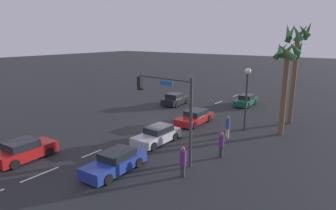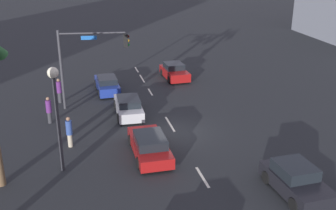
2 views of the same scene
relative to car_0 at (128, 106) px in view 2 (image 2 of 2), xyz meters
name	(u,v)px [view 2 (image 2 of 2)]	position (x,y,z in m)	size (l,w,h in m)	color
ground_plane	(175,132)	(-3.69, -2.47, -0.62)	(220.00, 220.00, 0.00)	#232628
lane_stripe_2	(202,177)	(-9.47, -2.47, -0.62)	(2.07, 0.14, 0.01)	silver
lane_stripe_3	(170,124)	(-2.40, -2.47, -0.62)	(2.56, 0.14, 0.01)	silver
lane_stripe_4	(150,92)	(4.55, -2.47, -0.62)	(1.81, 0.14, 0.01)	silver
lane_stripe_5	(137,70)	(11.73, -2.47, -0.62)	(2.03, 0.14, 0.01)	silver
lane_stripe_6	(142,78)	(8.56, -2.47, -0.62)	(2.54, 0.14, 0.01)	silver
car_0	(128,106)	(0.00, 0.00, 0.00)	(4.45, 1.91, 1.33)	#B7B7BC
car_1	(107,84)	(5.57, 1.01, 0.00)	(4.47, 1.90, 1.32)	navy
car_2	(296,181)	(-11.85, -6.34, 0.04)	(4.00, 2.12, 1.44)	black
car_4	(174,72)	(7.91, -5.40, 0.03)	(4.12, 2.08, 1.41)	maroon
car_5	(150,145)	(-6.41, -0.30, -0.02)	(4.68, 1.96, 1.30)	maroon
traffic_signal	(85,56)	(2.04, 2.72, 3.36)	(0.84, 5.02, 5.83)	#38383D
streetlamp	(56,99)	(-7.06, 4.51, 3.38)	(0.56, 0.56, 5.65)	#2D2D33
pedestrian_0	(69,131)	(-4.29, 4.10, 0.38)	(0.41, 0.41, 1.90)	#B2A58C
pedestrian_1	(49,110)	(-0.32, 5.42, 0.36)	(0.53, 0.53, 1.87)	#333338
pedestrian_2	(59,90)	(3.68, 4.81, 0.40)	(0.40, 0.40, 1.93)	#333338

